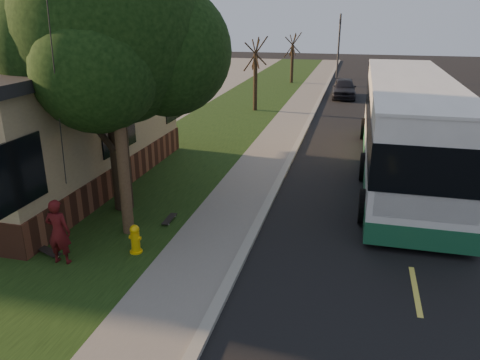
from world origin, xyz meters
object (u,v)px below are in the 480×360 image
at_px(bare_tree_near, 255,75).
at_px(dumpster, 114,143).
at_px(fire_hydrant, 135,239).
at_px(distant_car, 344,88).
at_px(utility_pole, 113,60).
at_px(traffic_signal, 339,42).
at_px(skateboarder, 58,232).
at_px(bare_tree_far, 292,59).
at_px(leafy_tree, 112,33).
at_px(skateboard_spare, 47,251).
at_px(transit_bus, 406,124).
at_px(skateboard_main, 169,219).

bearing_deg(bare_tree_near, dumpster, -108.68).
bearing_deg(fire_hydrant, distant_car, 80.35).
relative_size(fire_hydrant, utility_pole, 0.08).
xyz_separation_m(traffic_signal, distant_car, (1.00, -9.89, -2.50)).
bearing_deg(skateboarder, bare_tree_far, -96.69).
distance_m(leafy_tree, skateboard_spare, 6.01).
distance_m(transit_bus, skateboarder, 12.27).
relative_size(bare_tree_near, distant_car, 1.11).
distance_m(utility_pole, skateboard_main, 4.67).
distance_m(fire_hydrant, bare_tree_near, 18.10).
height_order(bare_tree_far, dumpster, bare_tree_far).
relative_size(bare_tree_far, skateboarder, 2.50).
height_order(transit_bus, skateboard_main, transit_bus).
bearing_deg(utility_pole, traffic_signal, 83.42).
distance_m(fire_hydrant, distant_car, 24.45).
xyz_separation_m(utility_pole, distant_car, (4.81, 23.11, -3.97)).
xyz_separation_m(fire_hydrant, bare_tree_far, (-0.40, 30.00, 1.57)).
bearing_deg(skateboard_spare, skateboard_main, 48.62).
bearing_deg(transit_bus, skateboard_main, -137.55).
height_order(fire_hydrant, skateboard_main, fire_hydrant).
distance_m(skateboard_main, distant_car, 22.55).
bearing_deg(utility_pole, leafy_tree, 117.60).
relative_size(transit_bus, skateboard_spare, 14.45).
xyz_separation_m(skateboard_main, dumpster, (-4.61, 5.40, 0.49)).
relative_size(leafy_tree, transit_bus, 0.60).
height_order(bare_tree_far, skateboarder, bare_tree_far).
bearing_deg(skateboard_spare, fire_hydrant, 15.52).
height_order(transit_bus, skateboard_spare, transit_bus).
relative_size(traffic_signal, transit_bus, 0.42).
height_order(bare_tree_far, skateboard_main, bare_tree_far).
distance_m(transit_bus, distant_car, 16.30).
bearing_deg(skateboarder, fire_hydrant, -154.12).
xyz_separation_m(fire_hydrant, utility_pole, (-0.71, 0.99, 4.20)).
bearing_deg(transit_bus, dumpster, -176.16).
bearing_deg(skateboarder, skateboard_spare, -29.89).
relative_size(fire_hydrant, skateboard_main, 0.93).
relative_size(bare_tree_far, skateboard_main, 5.07).
distance_m(fire_hydrant, traffic_signal, 34.25).
distance_m(leafy_tree, skateboard_main, 5.36).
distance_m(utility_pole, leafy_tree, 1.94).
xyz_separation_m(bare_tree_far, skateboarder, (-1.09, -30.88, -1.13)).
xyz_separation_m(fire_hydrant, skateboard_spare, (-2.11, -0.59, -0.30)).
bearing_deg(dumpster, traffic_signal, 74.08).
bearing_deg(fire_hydrant, skateboard_spare, -164.48).
height_order(utility_pole, dumpster, utility_pole).
bearing_deg(skateboard_spare, leafy_tree, 80.50).
height_order(utility_pole, bare_tree_far, utility_pole).
distance_m(bare_tree_near, distant_car, 8.03).
height_order(skateboarder, dumpster, skateboarder).
relative_size(leafy_tree, distant_car, 2.00).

